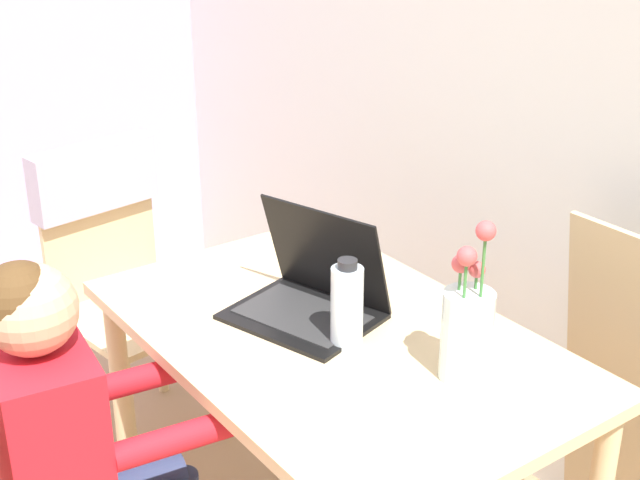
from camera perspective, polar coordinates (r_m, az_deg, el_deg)
The scene contains 6 objects.
dining_table at distance 2.00m, azimuth 0.95°, elevation -8.45°, with size 1.11×0.70×0.74m.
chair_spare at distance 2.76m, azimuth -13.14°, elevation -0.42°, with size 0.48×0.45×0.91m.
person_seated at distance 1.85m, azimuth -15.26°, elevation -12.29°, with size 0.34×0.45×1.04m.
laptop at distance 2.01m, azimuth -0.52°, elevation -3.23°, with size 0.37×0.33×0.25m.
flower_vase at distance 1.77m, azimuth 9.40°, elevation -5.57°, with size 0.10×0.10×0.34m.
water_bottle at distance 1.86m, azimuth 1.73°, elevation -4.22°, with size 0.07×0.07×0.20m.
Camera 1 is at (1.18, 0.42, 1.70)m, focal length 50.00 mm.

